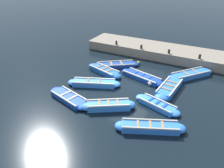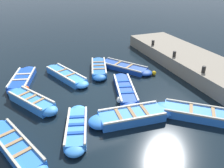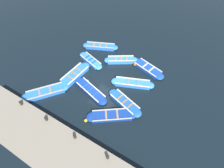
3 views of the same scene
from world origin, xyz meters
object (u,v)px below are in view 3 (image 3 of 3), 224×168
(buoy_yellow_far, at_px, (87,82))
(boat_stern_in, at_px, (132,83))
(boat_mid_row, at_px, (121,60))
(boat_outer_left, at_px, (112,115))
(boat_broadside, at_px, (45,92))
(boat_near_quay, at_px, (100,46))
(boat_far_corner, at_px, (91,91))
(boat_bow_out, at_px, (75,75))
(bollard_north, at_px, (21,103))
(buoy_orange_near, at_px, (86,121))
(boat_end_of_row, at_px, (148,68))
(boat_centre, at_px, (91,60))
(bollard_mid_south, at_px, (75,136))
(bollard_mid_north, at_px, (46,119))
(buoy_white_drifting, at_px, (135,64))
(boat_drifting, at_px, (125,103))
(bollard_south, at_px, (108,157))

(buoy_yellow_far, bearing_deg, boat_stern_in, 117.50)
(boat_stern_in, bearing_deg, boat_mid_row, -131.57)
(boat_mid_row, height_order, boat_outer_left, boat_mid_row)
(boat_broadside, distance_m, boat_near_quay, 7.36)
(boat_far_corner, distance_m, boat_near_quay, 5.76)
(boat_bow_out, height_order, boat_far_corner, boat_bow_out)
(boat_mid_row, distance_m, bollard_north, 9.48)
(boat_bow_out, distance_m, boat_far_corner, 2.37)
(boat_bow_out, distance_m, buoy_orange_near, 4.75)
(boat_bow_out, height_order, boat_stern_in, boat_bow_out)
(boat_stern_in, bearing_deg, bollard_north, -43.10)
(boat_stern_in, height_order, buoy_yellow_far, boat_stern_in)
(boat_end_of_row, relative_size, boat_stern_in, 0.95)
(boat_broadside, height_order, buoy_yellow_far, boat_broadside)
(boat_stern_in, relative_size, buoy_orange_near, 14.33)
(boat_stern_in, xyz_separation_m, boat_outer_left, (3.63, 0.02, -0.03))
(boat_broadside, distance_m, boat_far_corner, 3.82)
(boat_mid_row, relative_size, boat_centre, 1.00)
(boat_broadside, distance_m, bollard_mid_south, 5.31)
(bollard_mid_north, height_order, buoy_yellow_far, bollard_mid_north)
(bollard_mid_north, bearing_deg, buoy_yellow_far, 179.51)
(buoy_yellow_far, height_order, buoy_white_drifting, buoy_white_drifting)
(bollard_north, relative_size, buoy_orange_near, 1.32)
(boat_end_of_row, height_order, boat_far_corner, boat_far_corner)
(boat_near_quay, xyz_separation_m, buoy_orange_near, (7.71, 3.67, -0.06))
(boat_outer_left, distance_m, buoy_white_drifting, 5.93)
(boat_end_of_row, bearing_deg, boat_mid_row, -82.85)
(boat_drifting, bearing_deg, boat_mid_row, -147.74)
(bollard_mid_south, height_order, bollard_south, same)
(bollard_south, distance_m, buoy_yellow_far, 6.97)
(bollard_south, bearing_deg, bollard_mid_north, -90.00)
(boat_near_quay, bearing_deg, bollard_mid_south, 23.54)
(boat_broadside, xyz_separation_m, boat_outer_left, (-0.97, 5.94, -0.03))
(boat_stern_in, distance_m, bollard_mid_north, 7.57)
(boat_mid_row, xyz_separation_m, boat_broadside, (6.62, -3.65, -0.03))
(boat_drifting, bearing_deg, buoy_white_drifting, -164.74)
(boat_mid_row, distance_m, boat_far_corner, 4.55)
(boat_broadside, bearing_deg, bollard_mid_south, 67.70)
(bollard_mid_north, relative_size, buoy_white_drifting, 1.03)
(boat_mid_row, xyz_separation_m, boat_centre, (1.52, -2.56, -0.06))
(boat_bow_out, relative_size, boat_broadside, 1.02)
(boat_bow_out, relative_size, boat_mid_row, 1.18)
(boat_far_corner, bearing_deg, boat_bow_out, -107.55)
(boat_bow_out, distance_m, buoy_white_drifting, 5.77)
(boat_mid_row, height_order, bollard_south, bollard_south)
(boat_bow_out, relative_size, buoy_yellow_far, 11.70)
(boat_far_corner, xyz_separation_m, bollard_mid_north, (4.08, -0.90, 0.84))
(buoy_orange_near, bearing_deg, buoy_white_drifting, 175.14)
(boat_stern_in, height_order, bollard_mid_south, bollard_mid_south)
(boat_mid_row, height_order, boat_near_quay, boat_mid_row)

